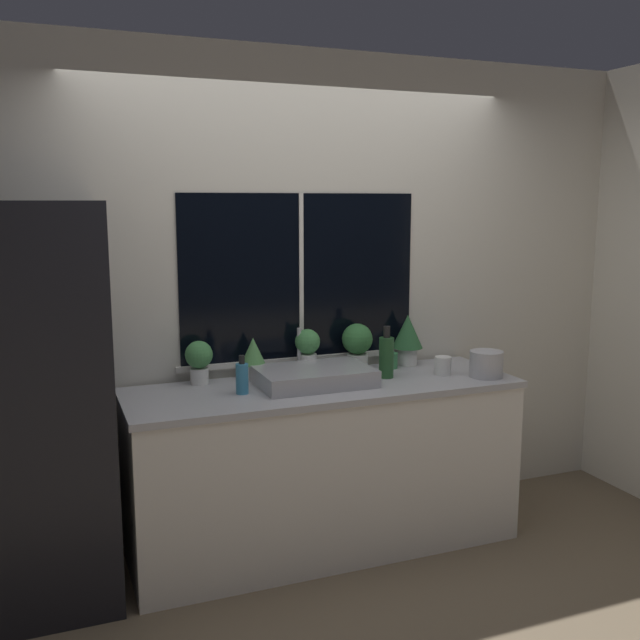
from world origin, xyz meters
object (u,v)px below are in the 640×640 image
(potted_plant_left, at_px, (253,355))
(potted_plant_far_left, at_px, (199,359))
(potted_plant_far_right, at_px, (408,336))
(mug_green, at_px, (391,360))
(mug_white, at_px, (443,366))
(potted_plant_center, at_px, (308,348))
(kettle, at_px, (486,363))
(potted_plant_right, at_px, (357,344))
(bottle_tall, at_px, (386,356))
(sink, at_px, (314,376))
(refrigerator, at_px, (25,408))
(soap_bottle, at_px, (242,378))

(potted_plant_left, bearing_deg, potted_plant_far_left, 180.00)
(potted_plant_far_left, height_order, potted_plant_far_right, potted_plant_far_right)
(potted_plant_far_left, height_order, mug_green, potted_plant_far_left)
(mug_green, bearing_deg, mug_white, -51.11)
(potted_plant_center, relative_size, kettle, 1.39)
(potted_plant_center, height_order, potted_plant_right, potted_plant_right)
(bottle_tall, distance_m, kettle, 0.56)
(sink, relative_size, potted_plant_far_right, 1.98)
(mug_white, bearing_deg, refrigerator, 178.55)
(potted_plant_right, height_order, soap_bottle, potted_plant_right)
(potted_plant_far_left, distance_m, bottle_tall, 1.02)
(potted_plant_far_left, bearing_deg, potted_plant_center, 0.00)
(refrigerator, bearing_deg, potted_plant_center, 9.16)
(potted_plant_far_left, relative_size, soap_bottle, 1.18)
(kettle, bearing_deg, potted_plant_far_left, 164.41)
(sink, bearing_deg, kettle, -11.50)
(potted_plant_right, height_order, kettle, potted_plant_right)
(bottle_tall, bearing_deg, potted_plant_far_left, 166.64)
(potted_plant_right, bearing_deg, mug_white, -36.55)
(bottle_tall, bearing_deg, potted_plant_center, 147.89)
(bottle_tall, bearing_deg, kettle, -19.68)
(mug_green, distance_m, mug_white, 0.32)
(mug_green, bearing_deg, potted_plant_right, 166.91)
(potted_plant_center, height_order, potted_plant_far_right, potted_plant_far_right)
(refrigerator, distance_m, mug_green, 1.99)
(mug_white, bearing_deg, sink, 175.16)
(mug_green, xyz_separation_m, kettle, (0.40, -0.38, 0.03))
(sink, xyz_separation_m, potted_plant_center, (0.05, 0.23, 0.10))
(potted_plant_right, xyz_separation_m, kettle, (0.59, -0.42, -0.07))
(sink, bearing_deg, mug_green, 18.44)
(sink, xyz_separation_m, mug_white, (0.75, -0.06, 0.01))
(sink, relative_size, bottle_tall, 2.08)
(potted_plant_right, distance_m, kettle, 0.73)
(potted_plant_left, bearing_deg, potted_plant_far_right, 0.00)
(potted_plant_far_left, distance_m, kettle, 1.57)
(potted_plant_center, xyz_separation_m, mug_white, (0.70, -0.29, -0.10))
(potted_plant_center, bearing_deg, bottle_tall, -32.11)
(potted_plant_right, height_order, bottle_tall, bottle_tall)
(potted_plant_far_left, relative_size, bottle_tall, 0.81)
(kettle, bearing_deg, potted_plant_far_right, 122.26)
(potted_plant_far_right, xyz_separation_m, kettle, (0.27, -0.42, -0.10))
(mug_green, bearing_deg, potted_plant_far_right, 19.14)
(potted_plant_center, relative_size, soap_bottle, 1.29)
(potted_plant_far_left, relative_size, potted_plant_center, 0.91)
(potted_plant_center, distance_m, soap_bottle, 0.53)
(soap_bottle, xyz_separation_m, bottle_tall, (0.83, 0.04, 0.04))
(soap_bottle, relative_size, mug_green, 2.19)
(sink, bearing_deg, mug_white, -4.84)
(potted_plant_right, relative_size, mug_green, 2.96)
(soap_bottle, bearing_deg, potted_plant_left, 63.12)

